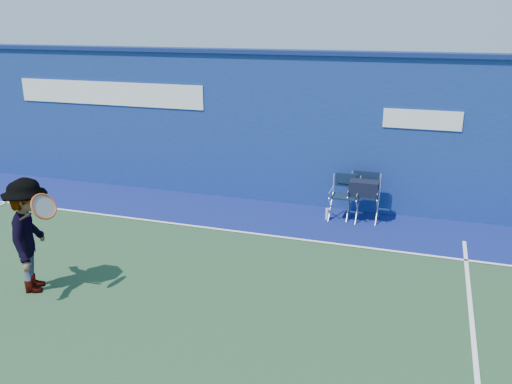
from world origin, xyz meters
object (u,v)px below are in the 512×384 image
(directors_chair_right, at_px, (363,201))
(water_bottle, at_px, (327,214))
(directors_chair_left, at_px, (344,205))
(tennis_player, at_px, (30,235))

(directors_chair_right, height_order, water_bottle, directors_chair_right)
(directors_chair_left, distance_m, tennis_player, 5.58)
(directors_chair_right, bearing_deg, tennis_player, -133.73)
(directors_chair_left, bearing_deg, water_bottle, -156.70)
(directors_chair_left, relative_size, tennis_player, 0.53)
(water_bottle, distance_m, tennis_player, 5.31)
(directors_chair_right, bearing_deg, directors_chair_left, -169.51)
(directors_chair_right, relative_size, tennis_player, 0.55)
(directors_chair_left, distance_m, directors_chair_right, 0.37)
(water_bottle, bearing_deg, tennis_player, -130.12)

